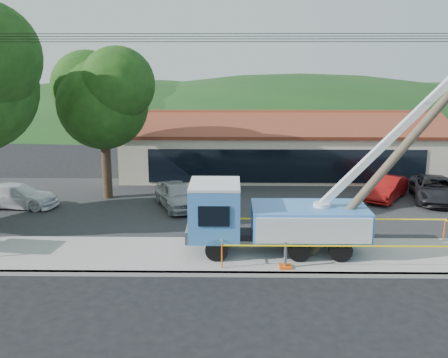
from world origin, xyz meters
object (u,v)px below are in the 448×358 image
at_px(car_red, 386,201).
at_px(car_white, 19,209).
at_px(leaning_pole, 413,137).
at_px(car_dark, 433,202).
at_px(utility_truck, 274,214).
at_px(car_silver, 177,209).

bearing_deg(car_red, car_white, -141.47).
height_order(leaning_pole, car_dark, leaning_pole).
distance_m(utility_truck, car_white, 15.35).
bearing_deg(car_silver, car_white, 158.08).
distance_m(utility_truck, car_silver, 8.36).
relative_size(leaning_pole, car_dark, 1.83).
height_order(leaning_pole, car_silver, leaning_pole).
xyz_separation_m(utility_truck, car_red, (7.38, 8.47, -1.79)).
relative_size(utility_truck, car_silver, 2.90).
xyz_separation_m(utility_truck, car_white, (-13.76, 6.56, -1.79)).
height_order(utility_truck, car_white, utility_truck).
bearing_deg(car_dark, leaning_pole, -106.09).
relative_size(leaning_pole, car_white, 2.04).
height_order(car_red, car_white, car_red).
xyz_separation_m(leaning_pole, car_dark, (4.62, 8.48, -5.13)).
bearing_deg(utility_truck, car_dark, 39.17).
bearing_deg(car_silver, utility_truck, -75.77).
distance_m(car_white, car_dark, 23.89).
bearing_deg(car_silver, car_dark, -15.85).
bearing_deg(leaning_pole, car_dark, 61.43).
distance_m(leaning_pole, car_white, 21.03).
bearing_deg(utility_truck, car_red, 48.93).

